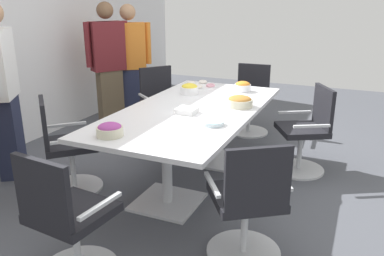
% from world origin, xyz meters
% --- Properties ---
extents(ground_plane, '(10.00, 10.00, 0.01)m').
position_xyz_m(ground_plane, '(0.00, 0.00, -0.01)').
color(ground_plane, '#4C4F56').
extents(back_wall, '(8.00, 0.10, 2.80)m').
position_xyz_m(back_wall, '(0.00, 2.40, 1.40)').
color(back_wall, white).
rests_on(back_wall, ground).
extents(conference_table, '(2.40, 1.20, 0.75)m').
position_xyz_m(conference_table, '(0.00, 0.00, 0.63)').
color(conference_table, silver).
rests_on(conference_table, ground).
extents(office_chair_0, '(0.59, 0.59, 0.91)m').
position_xyz_m(office_chair_0, '(-1.69, 0.13, 0.41)').
color(office_chair_0, silver).
rests_on(office_chair_0, ground).
extents(office_chair_1, '(0.75, 0.75, 0.91)m').
position_xyz_m(office_chair_1, '(-1.03, -0.87, 0.41)').
color(office_chair_1, silver).
rests_on(office_chair_1, ground).
extents(office_chair_2, '(0.73, 0.73, 0.91)m').
position_xyz_m(office_chair_2, '(0.68, -1.01, 0.41)').
color(office_chair_2, silver).
rests_on(office_chair_2, ground).
extents(office_chair_3, '(0.56, 0.56, 0.91)m').
position_xyz_m(office_chair_3, '(1.69, -0.12, 0.41)').
color(office_chair_3, silver).
rests_on(office_chair_3, ground).
extents(office_chair_4, '(0.76, 0.76, 0.91)m').
position_xyz_m(office_chair_4, '(1.02, 0.89, 0.41)').
color(office_chair_4, silver).
rests_on(office_chair_4, ground).
extents(office_chair_5, '(0.76, 0.76, 0.91)m').
position_xyz_m(office_chair_5, '(-0.69, 1.00, 0.41)').
color(office_chair_5, silver).
rests_on(office_chair_5, ground).
extents(person_standing_1, '(0.55, 0.42, 1.75)m').
position_xyz_m(person_standing_1, '(-0.65, 1.74, 0.92)').
color(person_standing_1, '#232842').
rests_on(person_standing_1, ground).
extents(person_standing_2, '(0.55, 0.43, 1.72)m').
position_xyz_m(person_standing_2, '(1.10, 1.73, 0.89)').
color(person_standing_2, brown).
rests_on(person_standing_2, ground).
extents(person_standing_3, '(0.43, 0.54, 1.68)m').
position_xyz_m(person_standing_3, '(1.39, 1.57, 0.87)').
color(person_standing_3, '#232842').
rests_on(person_standing_3, ground).
extents(snack_bowl_chips_yellow, '(0.20, 0.20, 0.12)m').
position_xyz_m(snack_bowl_chips_yellow, '(0.53, 0.26, 0.81)').
color(snack_bowl_chips_yellow, white).
rests_on(snack_bowl_chips_yellow, conference_table).
extents(snack_bowl_chips_orange, '(0.19, 0.19, 0.12)m').
position_xyz_m(snack_bowl_chips_orange, '(0.90, -0.24, 0.81)').
color(snack_bowl_chips_orange, white).
rests_on(snack_bowl_chips_orange, conference_table).
extents(snack_bowl_pretzels, '(0.25, 0.25, 0.11)m').
position_xyz_m(snack_bowl_pretzels, '(0.25, -0.40, 0.80)').
color(snack_bowl_pretzels, beige).
rests_on(snack_bowl_pretzels, conference_table).
extents(snack_bowl_candy_mix, '(0.21, 0.21, 0.11)m').
position_xyz_m(snack_bowl_candy_mix, '(-0.98, 0.27, 0.80)').
color(snack_bowl_candy_mix, beige).
rests_on(snack_bowl_candy_mix, conference_table).
extents(donut_platter, '(0.37, 0.37, 0.04)m').
position_xyz_m(donut_platter, '(0.94, 0.30, 0.77)').
color(donut_platter, white).
rests_on(donut_platter, conference_table).
extents(plate_stack, '(0.19, 0.19, 0.04)m').
position_xyz_m(plate_stack, '(-0.40, -0.37, 0.77)').
color(plate_stack, white).
rests_on(plate_stack, conference_table).
extents(napkin_pile, '(0.18, 0.18, 0.05)m').
position_xyz_m(napkin_pile, '(-0.17, -0.02, 0.78)').
color(napkin_pile, white).
rests_on(napkin_pile, conference_table).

